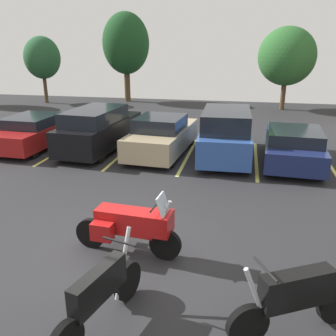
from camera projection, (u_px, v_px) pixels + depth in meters
name	position (u px, v px, depth m)	size (l,w,h in m)	color
ground	(121.00, 255.00, 7.77)	(44.00, 44.00, 0.10)	#262628
motorcycle_touring	(131.00, 225.00, 7.54)	(2.33, 1.01, 1.41)	black
motorcycle_second	(100.00, 295.00, 5.57)	(0.80, 2.20, 1.33)	black
motorcycle_third	(295.00, 298.00, 5.45)	(1.99, 1.17, 1.31)	black
parking_stripes	(156.00, 154.00, 14.68)	(13.16, 4.88, 0.01)	#EAE066
car_red	(36.00, 131.00, 15.63)	(2.07, 4.93, 1.34)	maroon
car_black	(99.00, 129.00, 14.95)	(2.14, 4.99, 1.76)	black
car_tan	(162.00, 136.00, 14.47)	(2.19, 4.70, 1.53)	tan
car_blue	(226.00, 134.00, 13.88)	(1.97, 4.76, 1.88)	#2D519E
car_navy	(293.00, 146.00, 13.30)	(2.20, 4.63, 1.33)	navy
tree_left	(42.00, 58.00, 26.17)	(2.54, 2.54, 4.67)	#4C3823
tree_center	(126.00, 44.00, 26.55)	(3.37, 3.37, 6.32)	#4C3823
tree_center_left	(287.00, 56.00, 23.35)	(3.62, 3.62, 5.21)	#4C3823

